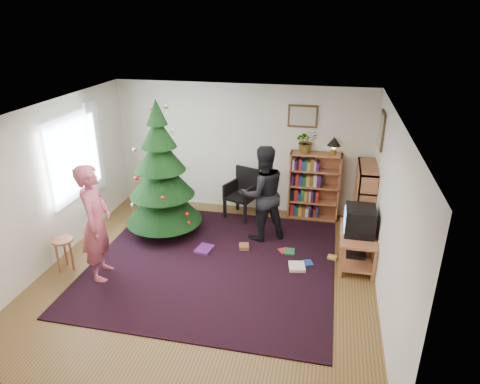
% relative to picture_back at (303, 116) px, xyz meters
% --- Properties ---
extents(floor, '(5.00, 5.00, 0.00)m').
position_rel_picture_back_xyz_m(floor, '(-1.15, -2.48, -1.95)').
color(floor, brown).
rests_on(floor, ground).
extents(ceiling, '(5.00, 5.00, 0.00)m').
position_rel_picture_back_xyz_m(ceiling, '(-1.15, -2.48, 0.55)').
color(ceiling, white).
rests_on(ceiling, wall_back).
extents(wall_back, '(5.00, 0.02, 2.50)m').
position_rel_picture_back_xyz_m(wall_back, '(-1.15, 0.02, -0.70)').
color(wall_back, silver).
rests_on(wall_back, floor).
extents(wall_front, '(5.00, 0.02, 2.50)m').
position_rel_picture_back_xyz_m(wall_front, '(-1.15, -4.97, -0.70)').
color(wall_front, silver).
rests_on(wall_front, floor).
extents(wall_left, '(0.02, 5.00, 2.50)m').
position_rel_picture_back_xyz_m(wall_left, '(-3.65, -2.48, -0.70)').
color(wall_left, silver).
rests_on(wall_left, floor).
extents(wall_right, '(0.02, 5.00, 2.50)m').
position_rel_picture_back_xyz_m(wall_right, '(1.35, -2.48, -0.70)').
color(wall_right, silver).
rests_on(wall_right, floor).
extents(rug, '(3.80, 3.60, 0.02)m').
position_rel_picture_back_xyz_m(rug, '(-1.15, -2.17, -1.94)').
color(rug, black).
rests_on(rug, floor).
extents(window_pane, '(0.04, 1.20, 1.40)m').
position_rel_picture_back_xyz_m(window_pane, '(-3.62, -1.88, -0.45)').
color(window_pane, silver).
rests_on(window_pane, wall_left).
extents(curtain, '(0.06, 0.35, 1.60)m').
position_rel_picture_back_xyz_m(curtain, '(-3.58, -1.18, -0.45)').
color(curtain, white).
rests_on(curtain, wall_left).
extents(picture_back, '(0.55, 0.03, 0.42)m').
position_rel_picture_back_xyz_m(picture_back, '(0.00, 0.00, 0.00)').
color(picture_back, '#4C3319').
rests_on(picture_back, wall_back).
extents(picture_right, '(0.03, 0.50, 0.60)m').
position_rel_picture_back_xyz_m(picture_right, '(1.33, -0.73, 0.00)').
color(picture_right, '#4C3319').
rests_on(picture_right, wall_right).
extents(christmas_tree, '(1.35, 1.35, 2.44)m').
position_rel_picture_back_xyz_m(christmas_tree, '(-2.27, -1.36, -0.93)').
color(christmas_tree, '#3F2816').
rests_on(christmas_tree, rug).
extents(bookshelf_back, '(0.95, 0.30, 1.30)m').
position_rel_picture_back_xyz_m(bookshelf_back, '(0.30, -0.14, -1.29)').
color(bookshelf_back, '#A6633B').
rests_on(bookshelf_back, floor).
extents(bookshelf_right, '(0.30, 0.95, 1.30)m').
position_rel_picture_back_xyz_m(bookshelf_right, '(1.19, -0.66, -1.29)').
color(bookshelf_right, '#A6633B').
rests_on(bookshelf_right, floor).
extents(tv_stand, '(0.54, 0.98, 0.55)m').
position_rel_picture_back_xyz_m(tv_stand, '(1.07, -1.69, -1.62)').
color(tv_stand, '#A6633B').
rests_on(tv_stand, floor).
extents(crt_tv, '(0.46, 0.49, 0.43)m').
position_rel_picture_back_xyz_m(crt_tv, '(1.07, -1.69, -1.19)').
color(crt_tv, black).
rests_on(crt_tv, tv_stand).
extents(armchair, '(0.67, 0.69, 0.95)m').
position_rel_picture_back_xyz_m(armchair, '(-1.06, -0.33, -1.44)').
color(armchair, black).
rests_on(armchair, rug).
extents(stool, '(0.32, 0.32, 0.53)m').
position_rel_picture_back_xyz_m(stool, '(-3.35, -2.81, -1.54)').
color(stool, '#A6633B').
rests_on(stool, floor).
extents(person_standing, '(0.58, 0.74, 1.79)m').
position_rel_picture_back_xyz_m(person_standing, '(-2.71, -2.84, -1.05)').
color(person_standing, '#B34759').
rests_on(person_standing, rug).
extents(person_by_chair, '(1.04, 0.98, 1.70)m').
position_rel_picture_back_xyz_m(person_by_chair, '(-0.53, -1.17, -1.10)').
color(person_by_chair, black).
rests_on(person_by_chair, rug).
extents(potted_plant, '(0.49, 0.46, 0.44)m').
position_rel_picture_back_xyz_m(potted_plant, '(0.10, -0.14, -0.43)').
color(potted_plant, gray).
rests_on(potted_plant, bookshelf_back).
extents(table_lamp, '(0.25, 0.25, 0.33)m').
position_rel_picture_back_xyz_m(table_lamp, '(0.60, -0.14, -0.43)').
color(table_lamp, '#A57F33').
rests_on(table_lamp, bookshelf_back).
extents(floor_clutter, '(2.31, 0.67, 0.08)m').
position_rel_picture_back_xyz_m(floor_clutter, '(-0.14, -1.75, -1.91)').
color(floor_clutter, '#A51E19').
rests_on(floor_clutter, rug).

